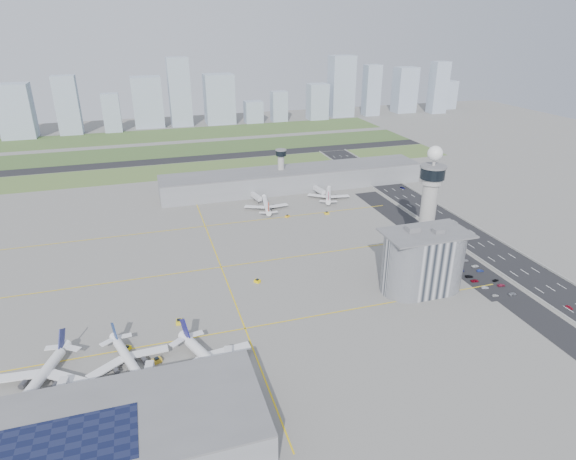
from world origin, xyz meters
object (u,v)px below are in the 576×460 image
object	(u,v)px
secondary_tower	(281,166)
car_lot_0	(495,295)
car_lot_4	(461,271)
car_lot_5	(454,264)
car_lot_3	(469,276)
car_lot_9	(480,271)
jet_bridge_near_0	(54,410)
tug_3	(257,281)
tug_1	(127,348)
car_hw_2	(403,188)
car_hw_0	(569,307)
car_hw_1	(453,227)
tug_0	(157,360)
tug_4	(287,216)
control_tower	(429,199)
jet_bridge_near_1	(146,392)
airplane_near_c	(210,356)
car_lot_2	(475,281)
airplane_far_a	(266,202)
jet_bridge_far_1	(315,189)
tug_2	(179,321)
jet_bridge_near_2	(229,375)
car_hw_4	(354,170)
airplane_near_a	(38,373)
car_lot_7	(501,285)
airplane_far_b	(329,192)
car_lot_6	(512,294)
jet_bridge_far_0	(252,195)
tug_5	(327,213)
car_lot_11	(465,260)
airplane_near_b	(128,356)
admin_building	(423,261)
car_lot_8	(496,280)

from	to	relation	value
secondary_tower	car_lot_0	size ratio (longest dim) A/B	9.86
car_lot_4	car_lot_0	bearing A→B (deg)	178.73
secondary_tower	car_lot_5	size ratio (longest dim) A/B	9.43
car_lot_3	car_lot_9	xyz separation A→B (m)	(9.59, 3.60, -0.02)
jet_bridge_near_0	tug_3	bearing A→B (deg)	-41.88
tug_1	car_hw_2	bearing A→B (deg)	63.99
car_hw_0	car_hw_1	bearing A→B (deg)	81.54
tug_0	car_hw_0	size ratio (longest dim) A/B	1.09
tug_4	car_hw_2	world-z (taller)	tug_4
control_tower	jet_bridge_near_1	bearing A→B (deg)	-156.00
airplane_near_c	car_lot_2	world-z (taller)	airplane_near_c
secondary_tower	airplane_far_a	world-z (taller)	secondary_tower
jet_bridge_far_1	car_hw_2	world-z (taller)	jet_bridge_far_1
tug_3	car_lot_3	xyz separation A→B (m)	(107.75, -28.17, -0.26)
tug_2	car_hw_1	distance (m)	189.95
jet_bridge_near_2	car_lot_3	size ratio (longest dim) A/B	3.26
car_lot_0	jet_bridge_far_1	bearing A→B (deg)	17.00
tug_0	tug_4	distance (m)	161.77
car_lot_9	car_hw_1	size ratio (longest dim) A/B	1.09
car_hw_4	airplane_near_a	bearing A→B (deg)	-137.60
car_lot_0	car_lot_7	xyz separation A→B (m)	(9.48, 7.35, 0.06)
airplane_far_a	airplane_far_b	world-z (taller)	airplane_far_b
secondary_tower	airplane_near_c	world-z (taller)	secondary_tower
airplane_near_a	car_lot_6	size ratio (longest dim) A/B	10.41
jet_bridge_far_0	tug_1	distance (m)	186.28
airplane_far_b	car_lot_6	xyz separation A→B (m)	(34.45, -158.05, -4.67)
car_hw_1	car_hw_2	size ratio (longest dim) A/B	0.71
airplane_far_a	car_lot_0	bearing A→B (deg)	-143.46
jet_bridge_far_1	car_hw_1	xyz separation A→B (m)	(62.01, -92.57, -2.30)
car_lot_0	car_lot_6	size ratio (longest dim) A/B	0.81
jet_bridge_near_2	car_lot_3	distance (m)	141.77
tug_1	tug_5	xyz separation A→B (m)	(133.59, 116.65, 0.01)
car_lot_0	car_lot_9	bearing A→B (deg)	-14.59
car_hw_0	car_lot_0	bearing A→B (deg)	137.80
jet_bridge_far_1	tug_0	bearing A→B (deg)	-46.83
airplane_near_a	car_lot_3	world-z (taller)	airplane_near_a
control_tower	car_hw_4	xyz separation A→B (m)	(34.87, 170.19, -34.48)
secondary_tower	car_lot_9	bearing A→B (deg)	-69.48
car_lot_11	car_hw_4	bearing A→B (deg)	4.91
control_tower	jet_bridge_far_0	size ratio (longest dim) A/B	4.61
jet_bridge_far_0	tug_3	world-z (taller)	jet_bridge_far_0
jet_bridge_far_0	tug_3	bearing A→B (deg)	-22.30
airplane_near_b	car_hw_1	world-z (taller)	airplane_near_b
car_lot_9	car_lot_11	xyz separation A→B (m)	(-0.18, 12.87, -0.01)
secondary_tower	car_hw_0	xyz separation A→B (m)	(79.08, -209.42, -18.24)
admin_building	car_lot_5	size ratio (longest dim) A/B	12.42
jet_bridge_near_0	jet_bridge_far_0	xyz separation A→B (m)	(115.00, 193.00, 0.00)
jet_bridge_near_0	car_hw_0	bearing A→B (deg)	-79.59
jet_bridge_near_1	car_lot_8	bearing A→B (deg)	-69.30
airplane_near_b	jet_bridge_far_1	size ratio (longest dim) A/B	2.72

